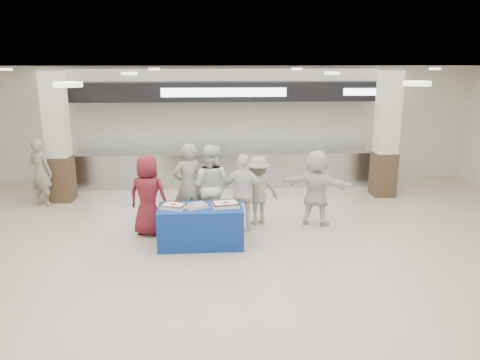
{
  "coord_description": "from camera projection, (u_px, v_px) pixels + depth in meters",
  "views": [
    {
      "loc": [
        -0.29,
        -7.07,
        3.38
      ],
      "look_at": [
        0.21,
        1.6,
        1.12
      ],
      "focal_mm": 35.0,
      "sensor_mm": 36.0,
      "label": 1
    }
  ],
  "objects": [
    {
      "name": "soldier_a",
      "position": [
        188.0,
        186.0,
        9.46
      ],
      "size": [
        0.75,
        0.61,
        1.76
      ],
      "primitive_type": "imported",
      "rotation": [
        0.0,
        0.0,
        3.49
      ],
      "color": "gray",
      "rests_on": "ground"
    },
    {
      "name": "soldier_bg",
      "position": [
        41.0,
        172.0,
        10.94
      ],
      "size": [
        0.69,
        0.58,
        1.61
      ],
      "primitive_type": "imported",
      "rotation": [
        0.0,
        0.0,
        2.74
      ],
      "color": "gray",
      "rests_on": "ground"
    },
    {
      "name": "civilian_maroon",
      "position": [
        148.0,
        195.0,
        9.11
      ],
      "size": [
        0.89,
        0.7,
        1.6
      ],
      "primitive_type": "imported",
      "rotation": [
        0.0,
        0.0,
        2.87
      ],
      "color": "maroon",
      "rests_on": "ground"
    },
    {
      "name": "serving_line",
      "position": [
        224.0,
        144.0,
        12.62
      ],
      "size": [
        8.7,
        0.85,
        2.8
      ],
      "color": "#AFB2B6",
      "rests_on": "ground"
    },
    {
      "name": "soldier_b",
      "position": [
        258.0,
        190.0,
        9.74
      ],
      "size": [
        1.05,
        0.79,
        1.45
      ],
      "primitive_type": "imported",
      "rotation": [
        0.0,
        0.0,
        3.44
      ],
      "color": "gray",
      "rests_on": "ground"
    },
    {
      "name": "display_table",
      "position": [
        201.0,
        226.0,
        8.66
      ],
      "size": [
        1.56,
        0.8,
        0.75
      ],
      "primitive_type": "cube",
      "rotation": [
        0.0,
        0.0,
        0.01
      ],
      "color": "navy",
      "rests_on": "ground"
    },
    {
      "name": "civilian_white",
      "position": [
        316.0,
        188.0,
        9.67
      ],
      "size": [
        1.55,
        1.02,
        1.6
      ],
      "primitive_type": "imported",
      "rotation": [
        0.0,
        0.0,
        2.74
      ],
      "color": "white",
      "rests_on": "ground"
    },
    {
      "name": "column_left",
      "position": [
        58.0,
        139.0,
        11.15
      ],
      "size": [
        0.55,
        0.55,
        3.2
      ],
      "color": "#3A291A",
      "rests_on": "ground"
    },
    {
      "name": "column_right",
      "position": [
        386.0,
        136.0,
        11.59
      ],
      "size": [
        0.55,
        0.55,
        3.2
      ],
      "color": "#3A291A",
      "rests_on": "ground"
    },
    {
      "name": "sheet_cake_right",
      "position": [
        225.0,
        204.0,
        8.57
      ],
      "size": [
        0.53,
        0.44,
        0.1
      ],
      "color": "white",
      "rests_on": "display_table"
    },
    {
      "name": "sheet_cake_left",
      "position": [
        174.0,
        206.0,
        8.48
      ],
      "size": [
        0.51,
        0.46,
        0.09
      ],
      "color": "white",
      "rests_on": "display_table"
    },
    {
      "name": "chef_short",
      "position": [
        244.0,
        193.0,
        9.27
      ],
      "size": [
        0.99,
        0.61,
        1.58
      ],
      "primitive_type": "imported",
      "rotation": [
        0.0,
        0.0,
        2.89
      ],
      "color": "white",
      "rests_on": "ground"
    },
    {
      "name": "chef_tall",
      "position": [
        210.0,
        186.0,
        9.57
      ],
      "size": [
        0.98,
        0.86,
        1.71
      ],
      "primitive_type": "imported",
      "rotation": [
        0.0,
        0.0,
        2.85
      ],
      "color": "white",
      "rests_on": "ground"
    },
    {
      "name": "ground",
      "position": [
        233.0,
        271.0,
        7.7
      ],
      "size": [
        14.0,
        14.0,
        0.0
      ],
      "primitive_type": "plane",
      "color": "beige",
      "rests_on": "ground"
    },
    {
      "name": "cupcake_tray",
      "position": [
        197.0,
        206.0,
        8.51
      ],
      "size": [
        0.54,
        0.48,
        0.07
      ],
      "color": "#B4B4B9",
      "rests_on": "display_table"
    }
  ]
}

